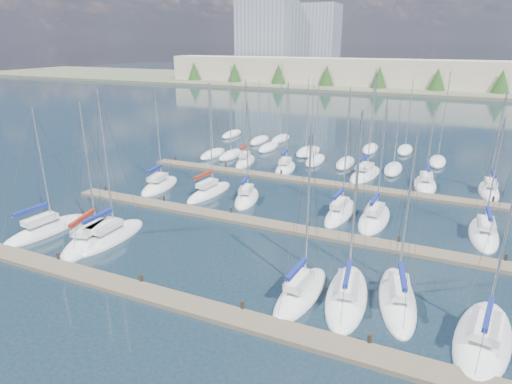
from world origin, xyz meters
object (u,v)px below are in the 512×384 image
at_px(sailboat_b, 93,238).
at_px(sailboat_j, 247,198).
at_px(sailboat_a, 46,230).
at_px(sailboat_l, 374,219).
at_px(sailboat_d, 301,293).
at_px(sailboat_p, 365,174).
at_px(sailboat_n, 245,162).
at_px(sailboat_q, 425,185).
at_px(sailboat_f, 397,299).
at_px(sailboat_c, 109,237).
at_px(sailboat_e, 347,296).
at_px(sailboat_r, 489,191).
at_px(sailboat_m, 484,234).
at_px(sailboat_g, 483,339).
at_px(sailboat_i, 209,192).
at_px(sailboat_h, 160,186).
at_px(sailboat_k, 340,212).
at_px(sailboat_o, 285,168).

bearing_deg(sailboat_b, sailboat_j, 46.55).
bearing_deg(sailboat_a, sailboat_l, 35.94).
xyz_separation_m(sailboat_d, sailboat_l, (2.42, 15.17, -0.01)).
bearing_deg(sailboat_j, sailboat_p, 41.26).
bearing_deg(sailboat_n, sailboat_q, -9.08).
bearing_deg(sailboat_f, sailboat_c, 170.30).
distance_m(sailboat_p, sailboat_e, 28.64).
bearing_deg(sailboat_n, sailboat_r, -8.05).
bearing_deg(sailboat_b, sailboat_p, 43.23).
height_order(sailboat_e, sailboat_f, sailboat_e).
xyz_separation_m(sailboat_b, sailboat_m, (31.29, 14.81, 0.00)).
height_order(sailboat_r, sailboat_g, sailboat_g).
relative_size(sailboat_l, sailboat_c, 0.90).
height_order(sailboat_f, sailboat_c, sailboat_c).
relative_size(sailboat_n, sailboat_e, 0.92).
bearing_deg(sailboat_i, sailboat_n, 103.02).
relative_size(sailboat_j, sailboat_b, 0.90).
relative_size(sailboat_r, sailboat_c, 0.89).
bearing_deg(sailboat_p, sailboat_r, 5.74).
bearing_deg(sailboat_h, sailboat_m, -6.53).
xyz_separation_m(sailboat_q, sailboat_f, (-0.11, -26.13, 0.01)).
bearing_deg(sailboat_e, sailboat_c, 171.27).
xyz_separation_m(sailboat_q, sailboat_n, (-23.87, 0.26, 0.03)).
distance_m(sailboat_e, sailboat_c, 21.14).
bearing_deg(sailboat_e, sailboat_k, 98.28).
xyz_separation_m(sailboat_j, sailboat_k, (10.28, 0.06, 0.00)).
bearing_deg(sailboat_n, sailboat_b, -102.06).
xyz_separation_m(sailboat_j, sailboat_i, (-4.67, -0.03, 0.01)).
bearing_deg(sailboat_m, sailboat_a, -157.89).
relative_size(sailboat_g, sailboat_n, 1.16).
xyz_separation_m(sailboat_r, sailboat_m, (-1.12, -12.90, -0.02)).
xyz_separation_m(sailboat_d, sailboat_f, (6.12, 1.95, -0.01)).
xyz_separation_m(sailboat_r, sailboat_f, (-6.92, -26.60, -0.01)).
bearing_deg(sailboat_l, sailboat_q, 75.57).
bearing_deg(sailboat_h, sailboat_a, -105.89).
height_order(sailboat_r, sailboat_c, sailboat_c).
xyz_separation_m(sailboat_r, sailboat_e, (-10.10, -27.64, -0.01)).
bearing_deg(sailboat_i, sailboat_g, -24.05).
height_order(sailboat_e, sailboat_i, sailboat_e).
distance_m(sailboat_g, sailboat_b, 30.54).
distance_m(sailboat_b, sailboat_f, 25.51).
distance_m(sailboat_g, sailboat_c, 29.39).
bearing_deg(sailboat_f, sailboat_l, 95.02).
xyz_separation_m(sailboat_j, sailboat_h, (-11.19, -0.44, -0.01)).
relative_size(sailboat_p, sailboat_d, 1.12).
bearing_deg(sailboat_o, sailboat_n, 167.19).
xyz_separation_m(sailboat_o, sailboat_a, (-13.08, -27.34, -0.02)).
xyz_separation_m(sailboat_m, sailboat_k, (-12.89, -0.36, 0.02)).
bearing_deg(sailboat_m, sailboat_r, 84.32).
xyz_separation_m(sailboat_g, sailboat_h, (-33.59, 14.99, -0.00)).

